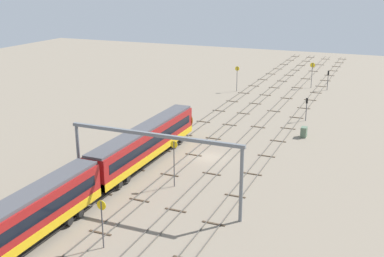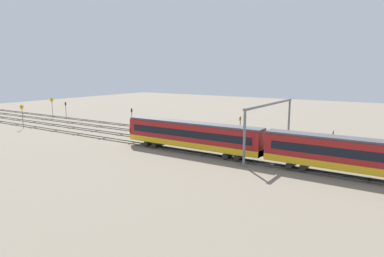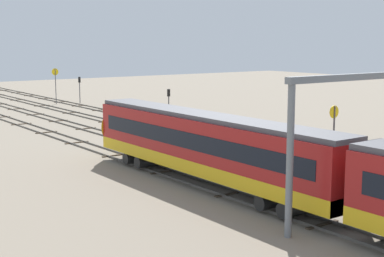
% 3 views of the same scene
% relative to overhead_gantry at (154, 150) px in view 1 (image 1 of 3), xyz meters
% --- Properties ---
extents(ground_plane, '(208.18, 208.18, 0.00)m').
position_rel_overhead_gantry_xyz_m(ground_plane, '(15.59, -0.29, -6.18)').
color(ground_plane, gray).
extents(track_near_foreground, '(192.18, 2.40, 0.16)m').
position_rel_overhead_gantry_xyz_m(track_near_foreground, '(15.59, -7.27, -6.11)').
color(track_near_foreground, '#59544C').
rests_on(track_near_foreground, ground).
extents(track_second_near, '(192.18, 2.40, 0.16)m').
position_rel_overhead_gantry_xyz_m(track_second_near, '(15.59, -2.61, -6.10)').
color(track_second_near, '#59544C').
rests_on(track_second_near, ground).
extents(track_middle, '(192.18, 2.40, 0.16)m').
position_rel_overhead_gantry_xyz_m(track_middle, '(15.59, 2.04, -6.10)').
color(track_middle, '#59544C').
rests_on(track_middle, ground).
extents(track_with_train, '(192.18, 2.40, 0.16)m').
position_rel_overhead_gantry_xyz_m(track_with_train, '(15.59, 6.69, -6.10)').
color(track_with_train, '#59544C').
rests_on(track_with_train, ground).
extents(overhead_gantry, '(0.40, 19.59, 8.04)m').
position_rel_overhead_gantry_xyz_m(overhead_gantry, '(0.00, 0.00, 0.00)').
color(overhead_gantry, slate).
rests_on(overhead_gantry, ground).
extents(speed_sign_near_foreground, '(0.14, 0.91, 4.63)m').
position_rel_overhead_gantry_xyz_m(speed_sign_near_foreground, '(-9.53, 0.32, -3.15)').
color(speed_sign_near_foreground, '#4C4C51').
rests_on(speed_sign_near_foreground, ground).
extents(speed_sign_mid_trackside, '(0.14, 1.07, 5.58)m').
position_rel_overhead_gantry_xyz_m(speed_sign_mid_trackside, '(64.80, -5.45, -2.44)').
color(speed_sign_mid_trackside, '#4C4C51').
rests_on(speed_sign_mid_trackside, ground).
extents(speed_sign_far_trackside, '(0.14, 0.85, 5.57)m').
position_rel_overhead_gantry_xyz_m(speed_sign_far_trackside, '(5.12, 0.10, -2.66)').
color(speed_sign_far_trackside, '#4C4C51').
rests_on(speed_sign_far_trackside, ground).
extents(speed_sign_distant_end, '(0.14, 0.94, 5.35)m').
position_rel_overhead_gantry_xyz_m(speed_sign_distant_end, '(55.30, 8.65, -2.69)').
color(speed_sign_distant_end, '#4C4C51').
rests_on(speed_sign_distant_end, ground).
extents(signal_light_trackside_approach, '(0.31, 0.32, 4.18)m').
position_rel_overhead_gantry_xyz_m(signal_light_trackside_approach, '(63.83, -9.05, -3.42)').
color(signal_light_trackside_approach, '#4C4C51').
rests_on(signal_light_trackside_approach, ground).
extents(signal_light_trackside_departure, '(0.31, 0.32, 3.95)m').
position_rel_overhead_gantry_xyz_m(signal_light_trackside_departure, '(38.40, -9.04, -3.56)').
color(signal_light_trackside_departure, '#4C4C51').
rests_on(signal_light_trackside_departure, ground).
extents(relay_cabinet, '(1.26, 0.85, 1.58)m').
position_rel_overhead_gantry_xyz_m(relay_cabinet, '(29.42, -10.36, -5.39)').
color(relay_cabinet, '#597259').
rests_on(relay_cabinet, ground).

